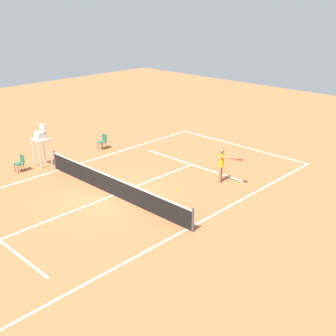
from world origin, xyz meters
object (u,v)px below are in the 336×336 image
courtside_chair_mid (103,141)px  player_serving (222,162)px  tennis_ball (178,191)px  umpire_chair (41,139)px  courtside_chair_near (20,162)px

courtside_chair_mid → player_serving: bearing=-173.9°
tennis_ball → umpire_chair: umpire_chair is taller
player_serving → umpire_chair: umpire_chair is taller
courtside_chair_near → courtside_chair_mid: (-0.19, -5.54, 0.00)m
courtside_chair_mid → courtside_chair_near: bearing=88.0°
umpire_chair → courtside_chair_near: size_ratio=2.54×
player_serving → courtside_chair_near: size_ratio=1.92×
tennis_ball → courtside_chair_mid: bearing=-10.7°
player_serving → courtside_chair_near: 10.98m
player_serving → umpire_chair: bearing=-78.6°
courtside_chair_near → player_serving: bearing=-143.9°
umpire_chair → courtside_chair_mid: (-0.09, -4.20, -1.07)m
umpire_chair → courtside_chair_near: bearing=85.7°
player_serving → umpire_chair: 10.16m
player_serving → courtside_chair_near: (8.86, 6.46, -0.56)m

